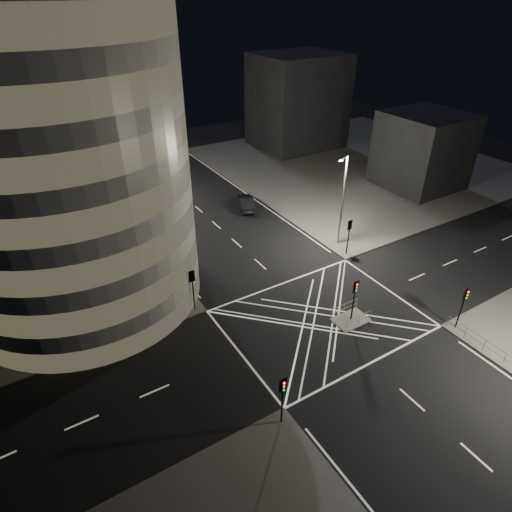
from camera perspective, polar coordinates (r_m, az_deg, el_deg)
ground at (r=37.67m, az=8.69°, el=-8.26°), size 120.00×120.00×0.00m
sidewalk_far_right at (r=72.54m, az=13.35°, el=11.95°), size 42.00×42.00×0.15m
central_island at (r=37.90m, az=12.51°, el=-8.31°), size 3.00×2.00×0.15m
building_right_far at (r=78.06m, az=5.53°, el=19.87°), size 14.00×12.00×15.00m
building_right_near at (r=64.81m, az=21.32°, el=12.99°), size 10.00×10.00×10.00m
building_far_end at (r=82.15m, az=-21.14°, el=19.60°), size 18.00×8.00×18.00m
tree_a at (r=37.27m, az=-12.42°, el=-0.77°), size 4.97×4.97×7.11m
tree_b at (r=42.06m, az=-15.38°, el=3.60°), size 4.06×4.06×7.07m
tree_c at (r=47.56m, az=-17.53°, el=5.92°), size 4.03×4.03×6.49m
tree_d at (r=52.41m, az=-19.65°, el=9.78°), size 5.20×5.20×8.65m
tree_e at (r=58.42m, az=-20.88°, el=10.38°), size 4.02×4.02×6.65m
traffic_signal_fl at (r=36.82m, az=-8.48°, el=-3.56°), size 0.55×0.22×4.00m
traffic_signal_nl at (r=27.90m, az=3.55°, el=-17.73°), size 0.55×0.22×4.00m
traffic_signal_fr at (r=45.18m, az=12.31°, el=3.29°), size 0.55×0.22×4.00m
traffic_signal_nr at (r=38.27m, az=25.97°, el=-5.42°), size 0.55×0.22×4.00m
traffic_signal_island at (r=36.15m, az=13.03°, el=-4.89°), size 0.55×0.22×4.00m
street_lamp_left_near at (r=39.44m, az=-12.71°, el=3.09°), size 1.25×0.25×10.00m
street_lamp_left_far at (r=55.46m, az=-19.31°, el=10.75°), size 1.25×0.25×10.00m
street_lamp_right_far at (r=45.84m, az=11.45°, el=7.52°), size 1.25×0.25×10.00m
railing_island_south at (r=37.04m, az=13.56°, el=-8.33°), size 2.80×0.06×1.10m
railing_island_north at (r=37.98m, az=11.71°, el=-6.87°), size 2.80×0.06×1.10m
sedan at (r=55.12m, az=-1.36°, el=7.14°), size 3.37×5.39×1.68m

